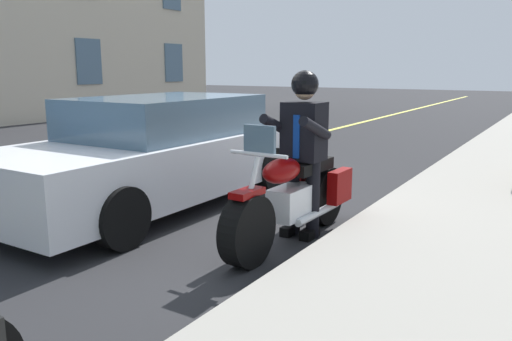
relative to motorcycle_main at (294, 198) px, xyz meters
The scene contains 5 objects.
ground_plane 1.77m from the motorcycle_main, 110.44° to the right, with size 80.00×80.00×0.00m, color #28282B.
lane_center_stripe 3.68m from the motorcycle_main, 99.40° to the right, with size 60.00×0.16×0.01m, color #E5DB4C.
motorcycle_main is the anchor object (origin of this frame).
rider_main 0.61m from the motorcycle_main, behind, with size 0.63×0.55×1.74m.
car_silver 2.21m from the motorcycle_main, 99.83° to the right, with size 4.60×1.92×1.40m.
Camera 1 is at (5.13, 3.96, 1.75)m, focal length 35.96 mm.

